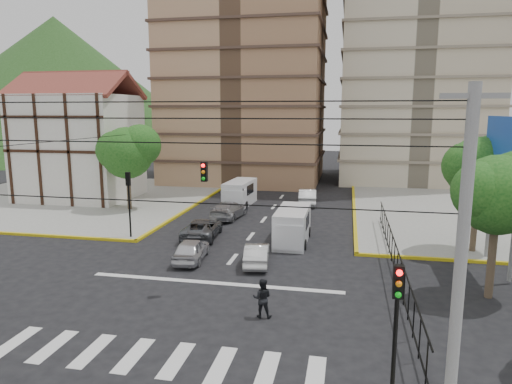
% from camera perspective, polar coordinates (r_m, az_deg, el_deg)
% --- Properties ---
extents(ground, '(160.00, 160.00, 0.00)m').
position_cam_1_polar(ground, '(22.40, -6.18, -12.33)').
color(ground, black).
rests_on(ground, ground).
extents(sidewalk_nw, '(26.00, 26.00, 0.15)m').
position_cam_1_polar(sidewalk_nw, '(48.41, -21.83, -0.67)').
color(sidewalk_nw, gray).
rests_on(sidewalk_nw, ground).
extents(crosswalk_stripes, '(12.00, 2.40, 0.01)m').
position_cam_1_polar(crosswalk_stripes, '(17.36, -12.52, -19.57)').
color(crosswalk_stripes, silver).
rests_on(crosswalk_stripes, ground).
extents(stop_line, '(13.00, 0.40, 0.01)m').
position_cam_1_polar(stop_line, '(23.46, -5.28, -11.24)').
color(stop_line, silver).
rests_on(stop_line, ground).
extents(tudor_building, '(10.80, 8.05, 12.23)m').
position_cam_1_polar(tudor_building, '(47.24, -21.22, 5.46)').
color(tudor_building, silver).
rests_on(tudor_building, ground).
extents(distant_hill, '(70.00, 70.00, 28.00)m').
position_cam_1_polar(distant_hill, '(108.83, -23.50, 12.19)').
color(distant_hill, '#224818').
rests_on(distant_hill, ground).
extents(park_fence, '(0.10, 22.50, 1.66)m').
position_cam_1_polar(park_fence, '(25.80, 16.81, -9.64)').
color(park_fence, black).
rests_on(park_fence, ground).
extents(billboard, '(0.36, 6.20, 8.10)m').
position_cam_1_polar(billboard, '(27.06, 28.76, 3.50)').
color(billboard, slate).
rests_on(billboard, ground).
extents(tree_park_a, '(4.41, 3.60, 6.83)m').
position_cam_1_polar(tree_park_a, '(23.00, 28.19, 0.10)').
color(tree_park_a, '#473828').
rests_on(tree_park_a, ground).
extents(tree_park_c, '(4.65, 3.80, 7.25)m').
position_cam_1_polar(tree_park_c, '(29.90, 26.31, 2.94)').
color(tree_park_c, '#473828').
rests_on(tree_park_c, ground).
extents(tree_tudor, '(5.39, 4.40, 7.43)m').
position_cam_1_polar(tree_tudor, '(40.26, -15.70, 5.03)').
color(tree_tudor, '#473828').
rests_on(tree_tudor, ground).
extents(traffic_light_se, '(0.28, 0.22, 4.40)m').
position_cam_1_polar(traffic_light_se, '(13.16, 17.12, -14.69)').
color(traffic_light_se, black).
rests_on(traffic_light_se, ground).
extents(traffic_light_nw, '(0.28, 0.22, 4.40)m').
position_cam_1_polar(traffic_light_nw, '(31.41, -15.62, -0.19)').
color(traffic_light_nw, black).
rests_on(traffic_light_nw, ground).
extents(traffic_light_hanging, '(18.00, 9.12, 0.92)m').
position_cam_1_polar(traffic_light_hanging, '(18.97, -8.37, 2.04)').
color(traffic_light_hanging, black).
rests_on(traffic_light_hanging, ground).
extents(utility_pole_se, '(1.40, 0.28, 9.00)m').
position_cam_1_polar(utility_pole_se, '(11.64, 24.08, -9.67)').
color(utility_pole_se, slate).
rests_on(utility_pole_se, ground).
extents(van_right_lane, '(2.10, 4.96, 2.23)m').
position_cam_1_polar(van_right_lane, '(29.75, 4.52, -4.40)').
color(van_right_lane, silver).
rests_on(van_right_lane, ground).
extents(van_left_lane, '(2.26, 5.07, 2.23)m').
position_cam_1_polar(van_left_lane, '(41.46, -2.12, -0.23)').
color(van_left_lane, silver).
rests_on(van_left_lane, ground).
extents(car_silver_front_left, '(1.86, 3.95, 1.31)m').
position_cam_1_polar(car_silver_front_left, '(26.72, -8.09, -7.13)').
color(car_silver_front_left, silver).
rests_on(car_silver_front_left, ground).
extents(car_white_front_right, '(1.79, 3.85, 1.22)m').
position_cam_1_polar(car_white_front_right, '(25.82, 0.11, -7.74)').
color(car_white_front_right, silver).
rests_on(car_white_front_right, ground).
extents(car_grey_mid_left, '(2.55, 4.87, 1.31)m').
position_cam_1_polar(car_grey_mid_left, '(31.33, -6.74, -4.51)').
color(car_grey_mid_left, '#585B5F').
rests_on(car_grey_mid_left, ground).
extents(car_silver_rear_left, '(2.47, 4.96, 1.38)m').
position_cam_1_polar(car_silver_rear_left, '(36.67, -3.41, -2.24)').
color(car_silver_rear_left, '#A2A2A6').
rests_on(car_silver_rear_left, ground).
extents(car_darkgrey_mid_right, '(1.58, 3.69, 1.24)m').
position_cam_1_polar(car_darkgrey_mid_right, '(36.76, 5.06, -2.34)').
color(car_darkgrey_mid_right, black).
rests_on(car_darkgrey_mid_right, ground).
extents(car_white_rear_right, '(1.90, 4.56, 1.47)m').
position_cam_1_polar(car_white_rear_right, '(42.21, 6.45, -0.59)').
color(car_white_rear_right, white).
rests_on(car_white_rear_right, ground).
extents(pedestrian_crosswalk, '(0.86, 0.70, 1.67)m').
position_cam_1_polar(pedestrian_crosswalk, '(19.51, 0.78, -13.12)').
color(pedestrian_crosswalk, black).
rests_on(pedestrian_crosswalk, ground).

